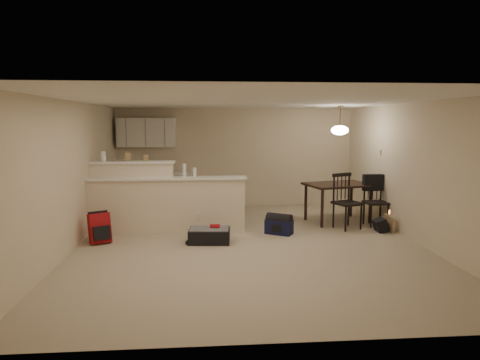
{
  "coord_description": "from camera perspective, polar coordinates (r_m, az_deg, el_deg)",
  "views": [
    {
      "loc": [
        -0.74,
        -7.38,
        2.14
      ],
      "look_at": [
        -0.1,
        0.7,
        1.05
      ],
      "focal_mm": 32.0,
      "sensor_mm": 36.0,
      "label": 1
    }
  ],
  "objects": [
    {
      "name": "red_backpack",
      "position": [
        8.08,
        -18.22,
        -6.12
      ],
      "size": [
        0.42,
        0.36,
        0.54
      ],
      "primitive_type": "cube",
      "rotation": [
        0.0,
        0.0,
        0.48
      ],
      "color": "#A21218",
      "rests_on": "ground"
    },
    {
      "name": "dining_chair_near",
      "position": [
        8.91,
        14.15,
        -2.8
      ],
      "size": [
        0.63,
        0.62,
        1.12
      ],
      "primitive_type": null,
      "rotation": [
        0.0,
        0.0,
        0.39
      ],
      "color": "black",
      "rests_on": "ground"
    },
    {
      "name": "room",
      "position": [
        7.47,
        1.19,
        0.82
      ],
      "size": [
        7.0,
        7.02,
        2.5
      ],
      "color": "tan",
      "rests_on": "ground"
    },
    {
      "name": "dining_chair_far",
      "position": [
        9.34,
        17.71,
        -2.7
      ],
      "size": [
        0.48,
        0.46,
        1.04
      ],
      "primitive_type": null,
      "rotation": [
        0.0,
        0.0,
        0.06
      ],
      "color": "black",
      "rests_on": "ground"
    },
    {
      "name": "cereal_box",
      "position": [
        8.66,
        -14.7,
        2.97
      ],
      "size": [
        0.1,
        0.07,
        0.16
      ],
      "primitive_type": "cube",
      "color": "#A08153",
      "rests_on": "breakfast_bar"
    },
    {
      "name": "jar",
      "position": [
        8.76,
        -17.79,
        3.04
      ],
      "size": [
        0.1,
        0.1,
        0.2
      ],
      "primitive_type": "cylinder",
      "color": "silver",
      "rests_on": "breakfast_bar"
    },
    {
      "name": "small_box",
      "position": [
        8.61,
        -12.44,
        2.88
      ],
      "size": [
        0.08,
        0.06,
        0.12
      ],
      "primitive_type": "cube",
      "color": "#A08153",
      "rests_on": "breakfast_bar"
    },
    {
      "name": "black_daypack",
      "position": [
        8.91,
        18.2,
        -5.77
      ],
      "size": [
        0.21,
        0.3,
        0.26
      ],
      "primitive_type": "cube",
      "rotation": [
        0.0,
        0.0,
        1.55
      ],
      "color": "black",
      "rests_on": "ground"
    },
    {
      "name": "upper_cabinets",
      "position": [
        10.8,
        -12.37,
        6.21
      ],
      "size": [
        1.4,
        0.34,
        0.7
      ],
      "primitive_type": "cube",
      "color": "white",
      "rests_on": "room"
    },
    {
      "name": "thermostat",
      "position": [
        9.69,
        18.11,
        3.49
      ],
      "size": [
        0.02,
        0.12,
        0.12
      ],
      "primitive_type": "cube",
      "color": "beige",
      "rests_on": "room"
    },
    {
      "name": "suitcase",
      "position": [
        7.76,
        -4.1,
        -7.42
      ],
      "size": [
        0.76,
        0.53,
        0.25
      ],
      "primitive_type": "cube",
      "rotation": [
        0.0,
        0.0,
        -0.08
      ],
      "color": "black",
      "rests_on": "ground"
    },
    {
      "name": "bottle_b",
      "position": [
        8.34,
        -6.09,
        1.01
      ],
      "size": [
        0.06,
        0.06,
        0.18
      ],
      "primitive_type": "cylinder",
      "color": "silver",
      "rests_on": "breakfast_bar"
    },
    {
      "name": "pendant_lamp",
      "position": [
        9.36,
        13.16,
        6.54
      ],
      "size": [
        0.36,
        0.36,
        0.62
      ],
      "color": "brown",
      "rests_on": "room"
    },
    {
      "name": "cardboard_sheet",
      "position": [
        8.98,
        19.26,
        -5.55
      ],
      "size": [
        0.09,
        0.4,
        0.31
      ],
      "primitive_type": "cube",
      "rotation": [
        0.0,
        0.0,
        1.75
      ],
      "color": "#A08153",
      "rests_on": "ground"
    },
    {
      "name": "navy_duffel",
      "position": [
        8.35,
        5.23,
        -6.25
      ],
      "size": [
        0.57,
        0.49,
        0.27
      ],
      "primitive_type": "cube",
      "rotation": [
        0.0,
        0.0,
        -0.54
      ],
      "color": "#111438",
      "rests_on": "ground"
    },
    {
      "name": "kitchen_counter",
      "position": [
        10.78,
        -11.19,
        -1.51
      ],
      "size": [
        1.8,
        0.6,
        0.9
      ],
      "primitive_type": "cube",
      "color": "white",
      "rests_on": "ground"
    },
    {
      "name": "bottle_a",
      "position": [
        8.34,
        -7.42,
        1.26
      ],
      "size": [
        0.07,
        0.07,
        0.26
      ],
      "primitive_type": "cylinder",
      "color": "silver",
      "rests_on": "breakfast_bar"
    },
    {
      "name": "breakfast_bar",
      "position": [
        8.56,
        -11.3,
        -2.8
      ],
      "size": [
        3.08,
        0.58,
        1.39
      ],
      "color": "beige",
      "rests_on": "ground"
    },
    {
      "name": "dining_table",
      "position": [
        9.46,
        12.93,
        -1.07
      ],
      "size": [
        1.52,
        1.2,
        0.84
      ],
      "rotation": [
        0.0,
        0.0,
        0.25
      ],
      "color": "black",
      "rests_on": "ground"
    }
  ]
}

